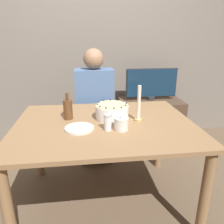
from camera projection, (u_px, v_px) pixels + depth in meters
ground_plane at (105, 199)px, 1.93m from camera, size 12.00×12.00×0.00m
wall_behind at (94, 41)px, 2.81m from camera, size 8.00×0.05×2.60m
dining_table at (105, 135)px, 1.72m from camera, size 1.37×1.04×0.73m
cake at (112, 112)px, 1.75m from camera, size 0.26×0.26×0.13m
sugar_bowl at (121, 124)px, 1.54m from camera, size 0.10×0.10×0.12m
sugar_shaker at (108, 122)px, 1.53m from camera, size 0.06×0.06×0.12m
plate_stack at (79, 128)px, 1.56m from camera, size 0.21×0.21×0.02m
candle at (139, 107)px, 1.69m from camera, size 0.06×0.06×0.28m
bottle at (68, 109)px, 1.74m from camera, size 0.07×0.07×0.22m
person_man_blue_shirt at (95, 114)px, 2.42m from camera, size 0.40×0.34×1.25m
side_cabinet at (149, 120)px, 2.94m from camera, size 0.79×0.52×0.58m
tv_monitor at (152, 84)px, 2.78m from camera, size 0.66×0.10×0.41m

